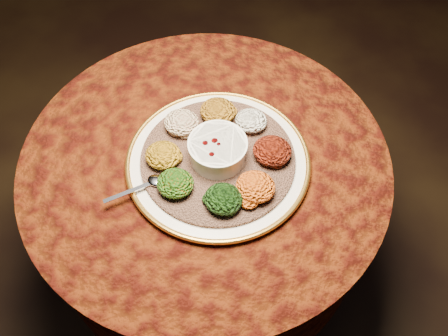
% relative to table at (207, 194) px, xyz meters
% --- Properties ---
extents(table, '(0.96, 0.96, 0.73)m').
position_rel_table_xyz_m(table, '(0.00, 0.00, 0.00)').
color(table, black).
rests_on(table, ground).
extents(platter, '(0.56, 0.56, 0.02)m').
position_rel_table_xyz_m(platter, '(0.04, -0.01, 0.19)').
color(platter, silver).
rests_on(platter, table).
extents(injera, '(0.47, 0.47, 0.01)m').
position_rel_table_xyz_m(injera, '(0.04, -0.01, 0.20)').
color(injera, '#8C5C46').
rests_on(injera, platter).
extents(stew_bowl, '(0.15, 0.15, 0.06)m').
position_rel_table_xyz_m(stew_bowl, '(0.04, -0.01, 0.24)').
color(stew_bowl, silver).
rests_on(stew_bowl, injera).
extents(spoon, '(0.12, 0.12, 0.01)m').
position_rel_table_xyz_m(spoon, '(-0.08, -0.13, 0.21)').
color(spoon, silver).
rests_on(spoon, injera).
extents(portion_ayib, '(0.08, 0.08, 0.04)m').
position_rel_table_xyz_m(portion_ayib, '(0.09, 0.12, 0.23)').
color(portion_ayib, white).
rests_on(portion_ayib, injera).
extents(portion_kitfo, '(0.10, 0.09, 0.05)m').
position_rel_table_xyz_m(portion_kitfo, '(0.17, 0.04, 0.23)').
color(portion_kitfo, black).
rests_on(portion_kitfo, injera).
extents(portion_tikil, '(0.09, 0.09, 0.05)m').
position_rel_table_xyz_m(portion_tikil, '(0.16, -0.07, 0.23)').
color(portion_tikil, '#C76D10').
rests_on(portion_tikil, injera).
extents(portion_gomen, '(0.09, 0.09, 0.04)m').
position_rel_table_xyz_m(portion_gomen, '(0.10, -0.13, 0.23)').
color(portion_gomen, black).
rests_on(portion_gomen, injera).
extents(portion_mixveg, '(0.09, 0.09, 0.04)m').
position_rel_table_xyz_m(portion_mixveg, '(-0.02, -0.13, 0.23)').
color(portion_mixveg, '#AF440B').
rests_on(portion_mixveg, injera).
extents(portion_kik, '(0.09, 0.09, 0.04)m').
position_rel_table_xyz_m(portion_kik, '(-0.09, -0.06, 0.23)').
color(portion_kik, '#B77810').
rests_on(portion_kik, injera).
extents(portion_timatim, '(0.09, 0.09, 0.04)m').
position_rel_table_xyz_m(portion_timatim, '(-0.08, 0.05, 0.23)').
color(portion_timatim, maroon).
rests_on(portion_timatim, injera).
extents(portion_shiro, '(0.09, 0.09, 0.05)m').
position_rel_table_xyz_m(portion_shiro, '(-0.01, 0.12, 0.23)').
color(portion_shiro, '#915D11').
rests_on(portion_shiro, injera).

